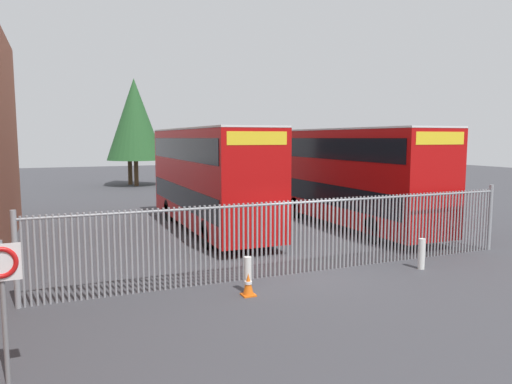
% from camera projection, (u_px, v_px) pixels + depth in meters
% --- Properties ---
extents(ground_plane, '(100.00, 100.00, 0.00)m').
position_uv_depth(ground_plane, '(222.00, 226.00, 21.56)').
color(ground_plane, '#3D3D42').
extents(palisade_fence, '(15.37, 0.14, 2.35)m').
position_uv_depth(palisade_fence, '(303.00, 234.00, 14.03)').
color(palisade_fence, gray).
rests_on(palisade_fence, ground).
extents(double_decker_bus_near_gate, '(2.54, 10.81, 4.42)m').
position_uv_depth(double_decker_bus_near_gate, '(209.00, 175.00, 20.51)').
color(double_decker_bus_near_gate, '#B70C0C').
rests_on(double_decker_bus_near_gate, ground).
extents(double_decker_bus_behind_fence_left, '(2.54, 10.81, 4.42)m').
position_uv_depth(double_decker_bus_behind_fence_left, '(350.00, 173.00, 21.33)').
color(double_decker_bus_behind_fence_left, '#B70C0C').
rests_on(double_decker_bus_behind_fence_left, ground).
extents(bollard_near_left, '(0.20, 0.20, 0.95)m').
position_uv_depth(bollard_near_left, '(248.00, 275.00, 12.29)').
color(bollard_near_left, silver).
rests_on(bollard_near_left, ground).
extents(bollard_center_front, '(0.20, 0.20, 0.95)m').
position_uv_depth(bollard_center_front, '(422.00, 254.00, 14.50)').
color(bollard_center_front, silver).
rests_on(bollard_center_front, ground).
extents(traffic_cone_by_gate, '(0.34, 0.34, 0.59)m').
position_uv_depth(traffic_cone_by_gate, '(248.00, 285.00, 12.07)').
color(traffic_cone_by_gate, orange).
rests_on(traffic_cone_by_gate, ground).
extents(speed_limit_sign_post, '(0.60, 0.14, 2.40)m').
position_uv_depth(speed_limit_sign_post, '(2.00, 279.00, 7.51)').
color(speed_limit_sign_post, slate).
rests_on(speed_limit_sign_post, ground).
extents(tree_tall_back, '(4.70, 4.70, 8.90)m').
position_uv_depth(tree_tall_back, '(135.00, 120.00, 39.29)').
color(tree_tall_back, '#4C3823').
rests_on(tree_tall_back, ground).
extents(tree_short_side, '(3.53, 3.53, 7.58)m').
position_uv_depth(tree_short_side, '(129.00, 126.00, 40.28)').
color(tree_short_side, '#4C3823').
rests_on(tree_short_side, ground).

